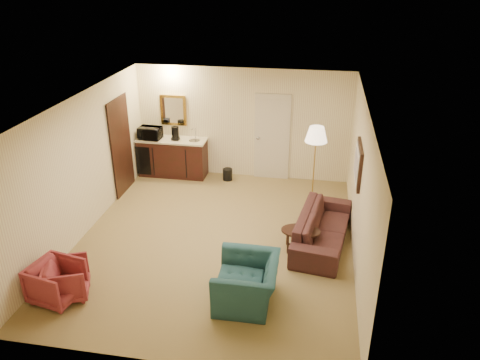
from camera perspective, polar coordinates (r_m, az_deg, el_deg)
The scene contains 12 objects.
ground at distance 8.82m, azimuth -2.98°, elevation -7.29°, with size 6.00×6.00×0.00m, color olive.
room_walls at distance 8.76m, azimuth -2.75°, elevation 5.01°, with size 5.02×6.01×2.61m.
wetbar_cabinet at distance 11.36m, azimuth -8.18°, elevation 2.78°, with size 1.64×0.58×0.92m, color #331110.
sofa at distance 8.65m, azimuth 10.09°, elevation -5.17°, with size 2.12×0.62×0.83m, color black.
teal_armchair at distance 7.12m, azimuth 0.84°, elevation -11.60°, with size 1.06×0.69×0.93m, color #1C4247.
rose_chair_near at distance 7.78m, azimuth -20.41°, elevation -11.13°, with size 0.63×0.59×0.65m, color maroon.
rose_chair_far at distance 7.74m, azimuth -21.50°, elevation -11.28°, with size 0.68×0.63×0.70m, color maroon.
coffee_table at distance 8.51m, azimuth 7.35°, elevation -7.22°, with size 0.70×0.47×0.40m, color black.
floor_lamp at distance 9.86m, azimuth 9.02°, elevation 1.72°, with size 0.46×0.46×1.72m, color #B9963D.
waste_bin at distance 11.10m, azimuth -1.52°, elevation 0.69°, with size 0.22×0.22×0.28m, color black.
microwave at distance 11.23m, azimuth -10.92°, elevation 5.79°, with size 0.52×0.29×0.35m, color black.
coffee_maker at distance 11.08m, azimuth -7.90°, elevation 5.65°, with size 0.17×0.17×0.32m, color black.
Camera 1 is at (1.73, -7.26, 4.71)m, focal length 35.00 mm.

